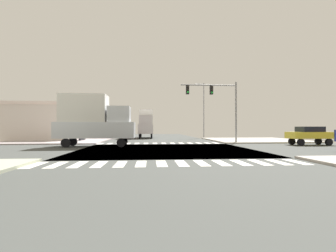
{
  "coord_description": "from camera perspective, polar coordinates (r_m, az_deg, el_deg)",
  "views": [
    {
      "loc": [
        -1.33,
        -18.62,
        1.77
      ],
      "look_at": [
        0.84,
        8.69,
        1.97
      ],
      "focal_mm": 24.56,
      "sensor_mm": 36.0,
      "label": 1
    }
  ],
  "objects": [
    {
      "name": "crosswalk_near",
      "position": [
        11.5,
        0.89,
        -9.25
      ],
      "size": [
        13.5,
        2.0,
        0.01
      ],
      "color": "white",
      "rests_on": "ground"
    },
    {
      "name": "crosswalk_far",
      "position": [
        26.0,
        -2.16,
        -4.31
      ],
      "size": [
        13.5,
        2.0,
        0.01
      ],
      "color": "white",
      "rests_on": "ground"
    },
    {
      "name": "sedan_crossing_1",
      "position": [
        27.44,
        31.75,
        -1.72
      ],
      "size": [
        4.3,
        1.8,
        1.88
      ],
      "rotation": [
        0.0,
        0.0,
        4.71
      ],
      "color": "black",
      "rests_on": "ground"
    },
    {
      "name": "sidewalk_corner_nw",
      "position": [
        32.81,
        -25.42,
        -3.35
      ],
      "size": [
        12.0,
        12.0,
        0.14
      ],
      "color": "#A29796",
      "rests_on": "ground"
    },
    {
      "name": "ground",
      "position": [
        18.75,
        -0.47,
        -5.91
      ],
      "size": [
        90.0,
        90.0,
        0.05
      ],
      "color": "#3F4240"
    },
    {
      "name": "box_truck_outer_2",
      "position": [
        39.76,
        -5.51,
        0.73
      ],
      "size": [
        2.4,
        7.2,
        4.85
      ],
      "rotation": [
        0.0,
        0.0,
        3.14
      ],
      "color": "black",
      "rests_on": "ground"
    },
    {
      "name": "sidewalk_corner_ne",
      "position": [
        33.84,
        20.54,
        -3.27
      ],
      "size": [
        12.0,
        12.0,
        0.14
      ],
      "color": "#A09B91",
      "rests_on": "ground"
    },
    {
      "name": "bank_building",
      "position": [
        37.62,
        -31.91,
        0.84
      ],
      "size": [
        15.75,
        7.57,
        5.09
      ],
      "color": "beige",
      "rests_on": "ground"
    },
    {
      "name": "street_lamp",
      "position": [
        40.34,
        8.58,
        4.97
      ],
      "size": [
        1.78,
        0.32,
        9.47
      ],
      "color": "gray",
      "rests_on": "ground"
    },
    {
      "name": "box_truck_queued_1",
      "position": [
        22.75,
        -17.95,
        1.6
      ],
      "size": [
        7.2,
        2.4,
        4.85
      ],
      "rotation": [
        0.0,
        0.0,
        4.71
      ],
      "color": "black",
      "rests_on": "ground"
    },
    {
      "name": "sedan_middle_2",
      "position": [
        36.83,
        -10.27,
        -1.43
      ],
      "size": [
        1.8,
        4.3,
        1.88
      ],
      "rotation": [
        0.0,
        0.0,
        3.14
      ],
      "color": "black",
      "rests_on": "ground"
    },
    {
      "name": "traffic_signal_mast",
      "position": [
        26.7,
        11.66,
        6.85
      ],
      "size": [
        6.45,
        0.55,
        6.98
      ],
      "color": "gray",
      "rests_on": "ground"
    }
  ]
}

